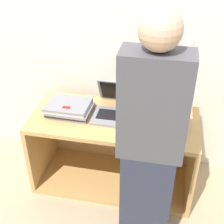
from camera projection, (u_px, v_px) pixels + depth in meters
ground_plane at (107, 205)px, 2.65m from camera, size 12.00×12.00×0.00m
wall_back at (124, 40)px, 2.59m from camera, size 8.00×0.05×2.40m
cart at (116, 145)px, 2.78m from camera, size 1.36×0.62×0.69m
laptop_open at (116, 108)px, 2.55m from camera, size 0.35×0.40×0.26m
laptop_stack_left at (70, 108)px, 2.57m from camera, size 0.37×0.29×0.09m
laptop_stack_right at (162, 119)px, 2.44m from camera, size 0.36×0.29×0.09m
person at (150, 146)px, 1.93m from camera, size 0.40×0.53×1.74m
inventory_tag at (66, 107)px, 2.48m from camera, size 0.06×0.02×0.01m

